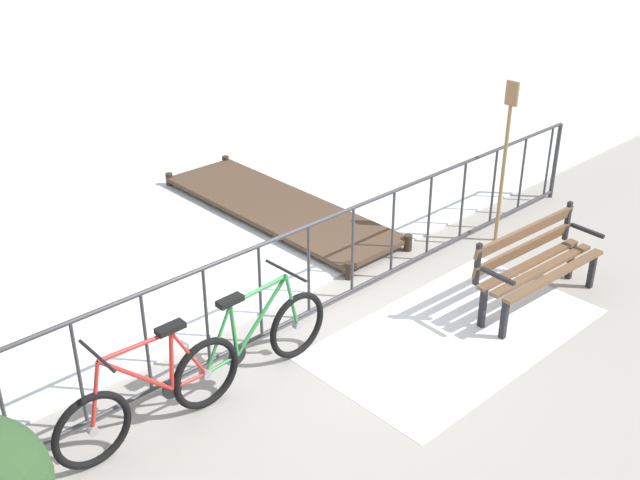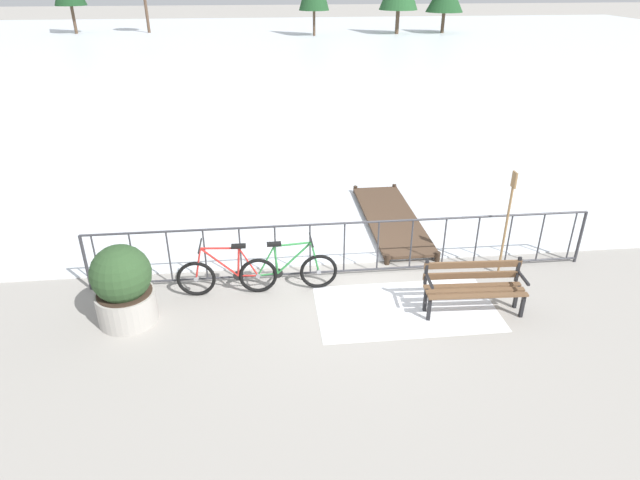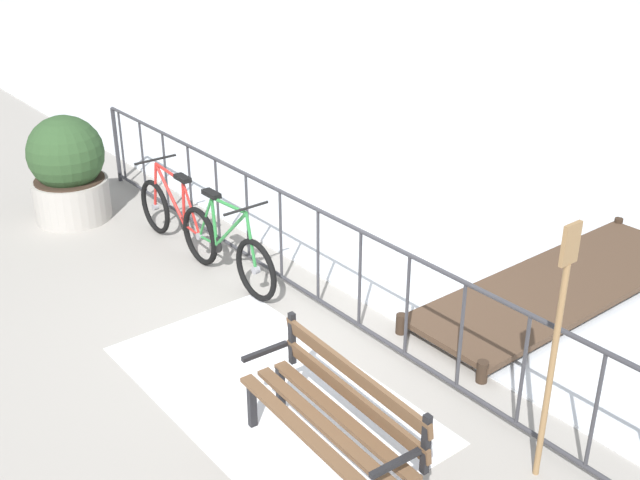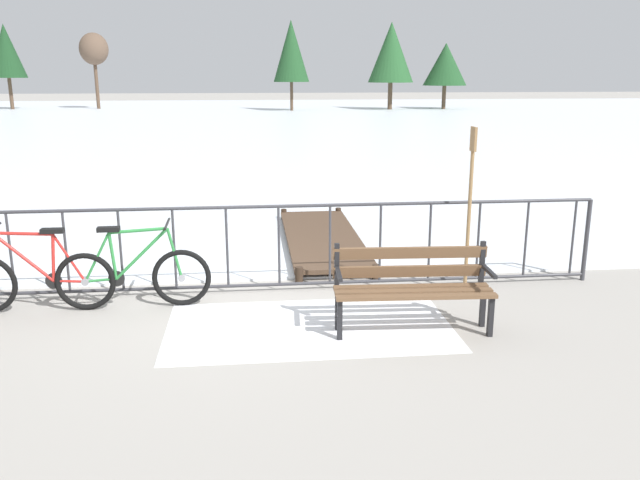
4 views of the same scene
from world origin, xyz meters
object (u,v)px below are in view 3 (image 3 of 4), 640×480
object	(u,v)px
bicycle_near_railing	(226,249)
planter_with_shrub	(68,170)
oar_upright	(556,340)
bicycle_second	(176,218)
park_bench	(335,411)

from	to	relation	value
bicycle_near_railing	planter_with_shrub	size ratio (longest dim) A/B	1.30
planter_with_shrub	oar_upright	distance (m)	6.56
bicycle_second	park_bench	size ratio (longest dim) A/B	1.05
planter_with_shrub	park_bench	bearing A→B (deg)	-3.42
park_bench	oar_upright	xyz separation A→B (m)	(0.95, 1.11, 0.63)
bicycle_near_railing	bicycle_second	size ratio (longest dim) A/B	1.00
oar_upright	park_bench	bearing A→B (deg)	-130.61
bicycle_second	oar_upright	distance (m)	5.00
park_bench	planter_with_shrub	distance (m)	5.56
park_bench	planter_with_shrub	xyz separation A→B (m)	(-5.55, 0.33, 0.13)
bicycle_near_railing	oar_upright	xyz separation A→B (m)	(3.89, 0.15, 0.77)
planter_with_shrub	oar_upright	size ratio (longest dim) A/B	0.67
park_bench	oar_upright	size ratio (longest dim) A/B	0.82
bicycle_second	oar_upright	size ratio (longest dim) A/B	0.86
bicycle_second	oar_upright	world-z (taller)	oar_upright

